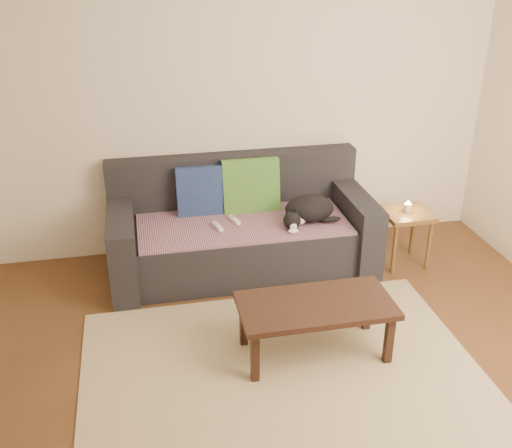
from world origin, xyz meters
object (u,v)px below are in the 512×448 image
wii_remote_a (234,220)px  side_table (406,221)px  coffee_table (316,309)px  wii_remote_b (218,226)px  sofa (241,232)px  cat (308,210)px

wii_remote_a → side_table: (1.40, -0.16, -0.07)m
coffee_table → side_table: bearing=43.6°
wii_remote_b → coffee_table: 1.21m
sofa → coffee_table: size_ratio=2.12×
sofa → wii_remote_a: sofa is taller
wii_remote_a → side_table: size_ratio=0.32×
wii_remote_b → wii_remote_a: bearing=-74.7°
side_table → coffee_table: 1.50m
wii_remote_b → side_table: 1.55m
side_table → coffee_table: (-1.09, -1.03, -0.04)m
sofa → cat: size_ratio=4.41×
wii_remote_b → coffee_table: wii_remote_b is taller
sofa → coffee_table: 1.29m
sofa → coffee_table: bearing=-78.8°
cat → wii_remote_a: bearing=168.6°
wii_remote_a → cat: bearing=-117.8°
sofa → cat: bearing=-19.4°
sofa → coffee_table: (0.25, -1.27, 0.04)m
wii_remote_a → side_table: 1.41m
sofa → cat: (0.51, -0.18, 0.23)m
cat → coffee_table: bearing=-104.2°
sofa → wii_remote_a: size_ratio=14.00×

